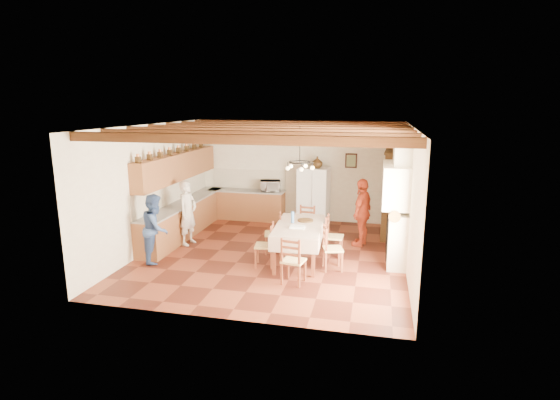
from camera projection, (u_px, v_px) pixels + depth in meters
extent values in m
cube|color=#461A11|center=(273.00, 255.00, 10.30)|extent=(6.00, 6.50, 0.02)
cube|color=white|center=(273.00, 125.00, 9.64)|extent=(6.00, 6.50, 0.02)
cube|color=beige|center=(299.00, 171.00, 13.07)|extent=(6.00, 0.02, 3.00)
cube|color=beige|center=(224.00, 232.00, 6.86)|extent=(6.00, 0.02, 3.00)
cube|color=beige|center=(153.00, 186.00, 10.62)|extent=(0.02, 6.50, 3.00)
cube|color=beige|center=(410.00, 198.00, 9.32)|extent=(0.02, 6.50, 3.00)
cube|color=brown|center=(185.00, 219.00, 11.78)|extent=(0.60, 4.30, 0.86)
cube|color=brown|center=(247.00, 205.00, 13.34)|extent=(2.30, 0.60, 0.86)
cube|color=gray|center=(184.00, 202.00, 11.68)|extent=(0.62, 4.30, 0.04)
cube|color=gray|center=(246.00, 191.00, 13.24)|extent=(2.34, 0.62, 0.04)
cube|color=beige|center=(174.00, 190.00, 11.68)|extent=(0.03, 4.30, 0.60)
cube|color=beige|center=(249.00, 179.00, 13.45)|extent=(2.30, 0.03, 0.60)
cube|color=brown|center=(178.00, 166.00, 11.50)|extent=(0.35, 4.20, 0.70)
cube|color=black|center=(351.00, 161.00, 12.63)|extent=(0.34, 0.03, 0.42)
cube|color=white|center=(314.00, 197.00, 12.58)|extent=(0.90, 0.76, 1.69)
cube|color=beige|center=(299.00, 226.00, 9.66)|extent=(1.11, 2.01, 0.05)
cube|color=brown|center=(274.00, 256.00, 8.98)|extent=(0.07, 0.07, 0.81)
cube|color=brown|center=(313.00, 258.00, 8.85)|extent=(0.07, 0.07, 0.81)
cube|color=brown|center=(287.00, 232.00, 10.66)|extent=(0.07, 0.07, 0.81)
cube|color=brown|center=(320.00, 234.00, 10.53)|extent=(0.07, 0.07, 0.81)
torus|color=black|center=(300.00, 162.00, 9.35)|extent=(0.47, 0.47, 0.03)
imported|color=beige|center=(188.00, 213.00, 10.87)|extent=(0.49, 0.65, 1.62)
imported|color=#37528E|center=(156.00, 228.00, 9.68)|extent=(0.75, 0.87, 1.54)
imported|color=#B5391E|center=(362.00, 212.00, 10.78)|extent=(0.70, 1.07, 1.69)
imported|color=silver|center=(270.00, 186.00, 13.04)|extent=(0.67, 0.54, 0.33)
imported|color=#362210|center=(317.00, 162.00, 12.34)|extent=(0.33, 0.33, 0.32)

